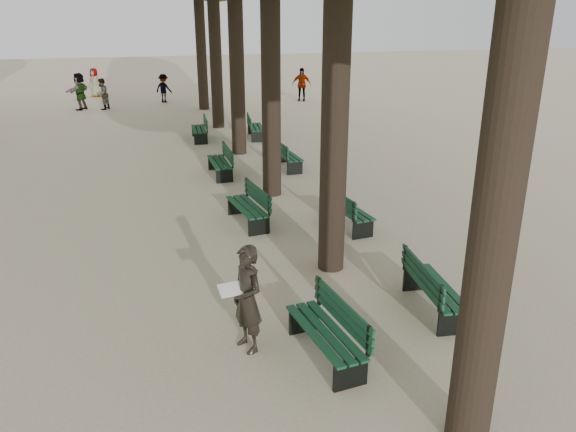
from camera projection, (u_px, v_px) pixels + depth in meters
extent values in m
plane|color=beige|center=(302.00, 363.00, 8.33)|extent=(120.00, 120.00, 0.00)
cylinder|color=#33261C|center=(507.00, 135.00, 5.60)|extent=(0.52, 0.52, 7.50)
cylinder|color=#33261C|center=(336.00, 79.00, 10.12)|extent=(0.52, 0.52, 7.50)
cylinder|color=#33261C|center=(271.00, 58.00, 14.65)|extent=(0.52, 0.52, 7.50)
cylinder|color=#33261C|center=(236.00, 46.00, 19.17)|extent=(0.52, 0.52, 7.50)
cylinder|color=#33261C|center=(215.00, 39.00, 23.70)|extent=(0.52, 0.52, 7.50)
cylinder|color=#33261C|center=(200.00, 34.00, 28.22)|extent=(0.52, 0.52, 7.50)
cube|color=black|center=(324.00, 345.00, 8.38)|extent=(0.74, 1.85, 0.45)
cube|color=#0E3320|center=(325.00, 332.00, 8.30)|extent=(0.76, 1.85, 0.04)
cube|color=#0E3320|center=(342.00, 312.00, 8.31)|extent=(0.27, 1.79, 0.40)
cube|color=black|center=(247.00, 215.00, 13.65)|extent=(0.76, 1.85, 0.45)
cube|color=#0E3320|center=(247.00, 207.00, 13.57)|extent=(0.78, 1.86, 0.04)
cube|color=#0E3320|center=(257.00, 195.00, 13.58)|extent=(0.28, 1.79, 0.40)
cube|color=black|center=(220.00, 169.00, 17.61)|extent=(0.54, 1.81, 0.45)
cube|color=#0E3320|center=(219.00, 162.00, 17.53)|extent=(0.56, 1.81, 0.04)
cube|color=#0E3320|center=(228.00, 153.00, 17.51)|extent=(0.06, 1.80, 0.40)
cube|color=black|center=(199.00, 135.00, 22.43)|extent=(0.62, 1.83, 0.45)
cube|color=#0E3320|center=(199.00, 129.00, 22.36)|extent=(0.64, 1.83, 0.04)
cube|color=#0E3320|center=(206.00, 122.00, 22.32)|extent=(0.14, 1.80, 0.40)
cube|color=black|center=(435.00, 299.00, 9.70)|extent=(0.70, 1.84, 0.45)
cube|color=#0E3320|center=(436.00, 288.00, 9.62)|extent=(0.72, 1.85, 0.04)
cube|color=#0E3320|center=(422.00, 275.00, 9.48)|extent=(0.23, 1.79, 0.40)
cube|color=black|center=(348.00, 218.00, 13.48)|extent=(0.73, 1.85, 0.45)
cube|color=#0E3320|center=(348.00, 209.00, 13.40)|extent=(0.75, 1.85, 0.04)
cube|color=#0E3320|center=(338.00, 200.00, 13.21)|extent=(0.25, 1.79, 0.40)
cube|color=black|center=(288.00, 162.00, 18.46)|extent=(0.62, 1.83, 0.45)
cube|color=#0E3320|center=(288.00, 155.00, 18.38)|extent=(0.64, 1.83, 0.04)
cube|color=#0E3320|center=(279.00, 148.00, 18.20)|extent=(0.14, 1.80, 0.40)
cube|color=black|center=(256.00, 133.00, 22.81)|extent=(0.73, 1.85, 0.45)
cube|color=#0E3320|center=(256.00, 127.00, 22.74)|extent=(0.75, 1.85, 0.04)
cube|color=#0E3320|center=(249.00, 121.00, 22.60)|extent=(0.25, 1.79, 0.40)
imported|color=black|center=(247.00, 299.00, 8.40)|extent=(0.57, 0.76, 1.71)
cube|color=white|center=(230.00, 289.00, 8.27)|extent=(0.37, 0.29, 0.12)
imported|color=#262628|center=(102.00, 94.00, 29.14)|extent=(0.68, 0.83, 1.60)
imported|color=#262628|center=(164.00, 88.00, 31.41)|extent=(1.00, 0.85, 1.56)
imported|color=#262628|center=(80.00, 91.00, 29.04)|extent=(1.19, 1.71, 1.89)
imported|color=#262628|center=(95.00, 83.00, 33.42)|extent=(0.85, 0.77, 1.68)
imported|color=#262628|center=(301.00, 84.00, 31.87)|extent=(1.14, 0.73, 1.85)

